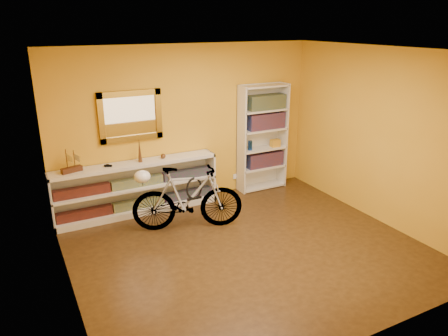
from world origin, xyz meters
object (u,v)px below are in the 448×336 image
console_unit (137,188)px  bookcase (262,138)px  bicycle (188,198)px  helmet (142,177)px

console_unit → bookcase: 2.39m
bookcase → bicycle: bearing=-154.1°
console_unit → bookcase: size_ratio=1.37×
console_unit → bicycle: (0.50, -0.87, 0.06)m
bookcase → bicycle: size_ratio=1.15×
bookcase → bicycle: bookcase is taller
console_unit → helmet: 0.80m
bicycle → helmet: size_ratio=7.00×
bicycle → helmet: 0.73m
bicycle → bookcase: bearing=-45.3°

